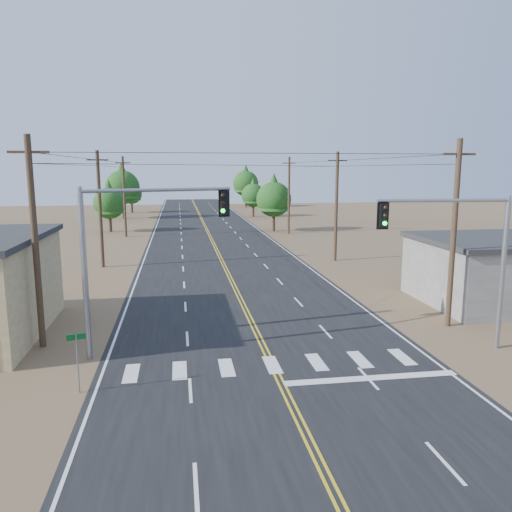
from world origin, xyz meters
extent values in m
plane|color=brown|center=(0.00, 0.00, 0.00)|extent=(220.00, 220.00, 0.00)
cube|color=black|center=(0.00, 30.00, 0.01)|extent=(15.00, 200.00, 0.02)
cylinder|color=#4C3826|center=(-10.50, 12.00, 5.00)|extent=(0.30, 0.30, 10.00)
cube|color=#4C3826|center=(-10.50, 12.00, 9.20)|extent=(1.80, 0.12, 0.12)
cylinder|color=#4C3826|center=(-10.50, 32.00, 5.00)|extent=(0.30, 0.30, 10.00)
cube|color=#4C3826|center=(-10.50, 32.00, 9.20)|extent=(1.80, 0.12, 0.12)
cylinder|color=#4C3826|center=(-10.50, 52.00, 5.00)|extent=(0.30, 0.30, 10.00)
cube|color=#4C3826|center=(-10.50, 52.00, 9.20)|extent=(1.80, 0.12, 0.12)
cylinder|color=#4C3826|center=(10.50, 12.00, 5.00)|extent=(0.30, 0.30, 10.00)
cube|color=#4C3826|center=(10.50, 12.00, 9.20)|extent=(1.80, 0.12, 0.12)
cylinder|color=#4C3826|center=(10.50, 32.00, 5.00)|extent=(0.30, 0.30, 10.00)
cube|color=#4C3826|center=(10.50, 32.00, 9.20)|extent=(1.80, 0.12, 0.12)
cylinder|color=#4C3826|center=(10.50, 52.00, 5.00)|extent=(0.30, 0.30, 10.00)
cube|color=#4C3826|center=(10.50, 52.00, 9.20)|extent=(1.80, 0.12, 0.12)
cylinder|color=gray|center=(-8.00, 10.00, 3.70)|extent=(0.25, 0.25, 7.40)
cylinder|color=gray|center=(-8.00, 10.00, 7.40)|extent=(0.19, 0.19, 0.63)
cylinder|color=gray|center=(-4.69, 11.10, 7.50)|extent=(6.68, 2.35, 0.17)
cube|color=black|center=(-1.67, 12.09, 6.82)|extent=(0.45, 0.42, 1.16)
sphere|color=black|center=(-1.73, 11.91, 7.19)|extent=(0.21, 0.21, 0.21)
sphere|color=black|center=(-1.73, 11.91, 6.82)|extent=(0.21, 0.21, 0.21)
sphere|color=#0CE533|center=(-1.73, 11.91, 6.45)|extent=(0.21, 0.21, 0.21)
cylinder|color=gray|center=(11.00, 8.46, 3.48)|extent=(0.24, 0.24, 6.95)
cylinder|color=gray|center=(11.00, 8.46, 6.95)|extent=(0.18, 0.18, 0.60)
cylinder|color=gray|center=(7.95, 8.69, 7.05)|extent=(6.11, 0.61, 0.16)
cube|color=black|center=(5.20, 8.90, 6.41)|extent=(0.37, 0.32, 1.09)
sphere|color=black|center=(5.21, 8.72, 6.75)|extent=(0.20, 0.20, 0.20)
sphere|color=black|center=(5.21, 8.72, 6.41)|extent=(0.20, 0.20, 0.20)
sphere|color=#0CE533|center=(5.21, 8.72, 6.06)|extent=(0.20, 0.20, 0.20)
cylinder|color=gray|center=(-7.80, 6.49, 1.16)|extent=(0.06, 0.06, 2.32)
cube|color=#0B531E|center=(-7.80, 6.49, 2.23)|extent=(0.68, 0.22, 0.23)
cylinder|color=#3F2D1E|center=(-13.07, 57.42, 1.27)|extent=(0.42, 0.42, 2.55)
cone|color=#1B4A15|center=(-13.07, 57.42, 4.81)|extent=(3.96, 3.96, 4.53)
sphere|color=#1B4A15|center=(-13.07, 57.42, 3.89)|extent=(4.25, 4.25, 4.25)
cylinder|color=#3F2D1E|center=(-13.24, 76.26, 1.75)|extent=(0.47, 0.47, 3.49)
cone|color=#1B4A15|center=(-13.24, 76.26, 6.60)|extent=(5.43, 5.43, 6.21)
sphere|color=#1B4A15|center=(-13.24, 76.26, 5.33)|extent=(5.82, 5.82, 5.82)
cylinder|color=#3F2D1E|center=(-12.85, 87.81, 1.21)|extent=(0.42, 0.42, 2.43)
cone|color=#1B4A15|center=(-12.85, 87.81, 4.59)|extent=(3.78, 3.78, 4.32)
sphere|color=#1B4A15|center=(-12.85, 87.81, 3.71)|extent=(4.05, 4.05, 4.05)
cylinder|color=#3F2D1E|center=(9.00, 54.70, 1.43)|extent=(0.41, 0.41, 2.86)
cone|color=#1B4A15|center=(9.00, 54.70, 5.41)|extent=(4.45, 4.45, 5.09)
sphere|color=#1B4A15|center=(9.00, 54.70, 4.37)|extent=(4.77, 4.77, 4.77)
cylinder|color=#3F2D1E|center=(9.36, 75.98, 1.25)|extent=(0.43, 0.43, 2.50)
cone|color=#1B4A15|center=(9.36, 75.98, 4.72)|extent=(3.88, 3.88, 4.44)
sphere|color=#1B4A15|center=(9.36, 75.98, 3.82)|extent=(4.16, 4.16, 4.16)
cylinder|color=#3F2D1E|center=(11.16, 99.07, 1.71)|extent=(0.49, 0.49, 3.42)
cone|color=#1B4A15|center=(11.16, 99.07, 6.46)|extent=(5.32, 5.32, 6.08)
sphere|color=#1B4A15|center=(11.16, 99.07, 5.22)|extent=(5.70, 5.70, 5.70)
camera|label=1|loc=(-3.87, -12.25, 8.45)|focal=35.00mm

